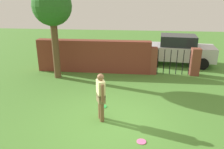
# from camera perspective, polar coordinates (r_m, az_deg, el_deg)

# --- Properties ---
(ground_plane) EXTENTS (40.00, 40.00, 0.00)m
(ground_plane) POSITION_cam_1_polar(r_m,az_deg,el_deg) (7.54, -0.03, -11.69)
(ground_plane) COLOR #4C8433
(brick_wall) EXTENTS (6.00, 0.50, 1.71)m
(brick_wall) POSITION_cam_1_polar(r_m,az_deg,el_deg) (11.92, -4.72, 4.68)
(brick_wall) COLOR brown
(brick_wall) RESTS_ON ground
(tree) EXTENTS (1.80, 1.80, 4.35)m
(tree) POSITION_cam_1_polar(r_m,az_deg,el_deg) (10.93, -15.05, 16.05)
(tree) COLOR brown
(tree) RESTS_ON ground
(person) EXTENTS (0.34, 0.50, 1.62)m
(person) POSITION_cam_1_polar(r_m,az_deg,el_deg) (7.18, -2.87, -5.26)
(person) COLOR brown
(person) RESTS_ON ground
(fence_gate) EXTENTS (2.58, 0.44, 1.40)m
(fence_gate) POSITION_cam_1_polar(r_m,az_deg,el_deg) (11.92, 15.45, 3.27)
(fence_gate) COLOR brown
(fence_gate) RESTS_ON ground
(car) EXTENTS (4.36, 2.27, 1.72)m
(car) POSITION_cam_1_polar(r_m,az_deg,el_deg) (13.84, 16.31, 6.12)
(car) COLOR #B7B7BC
(car) RESTS_ON ground
(frisbee_pink) EXTENTS (0.27, 0.27, 0.02)m
(frisbee_pink) POSITION_cam_1_polar(r_m,az_deg,el_deg) (6.64, 7.51, -16.64)
(frisbee_pink) COLOR pink
(frisbee_pink) RESTS_ON ground
(frisbee_green) EXTENTS (0.27, 0.27, 0.02)m
(frisbee_green) POSITION_cam_1_polar(r_m,az_deg,el_deg) (8.39, -2.28, -8.16)
(frisbee_green) COLOR green
(frisbee_green) RESTS_ON ground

